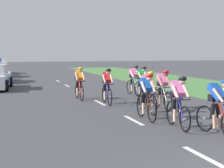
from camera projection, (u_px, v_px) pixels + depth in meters
name	position (u px, v px, depth m)	size (l,w,h in m)	color
grass_verge	(213.00, 88.00, 20.87)	(7.00, 60.00, 0.01)	#4C7F42
lane_markings_centre	(100.00, 103.00, 14.52)	(0.14, 25.60, 0.01)	white
cyclist_lead	(218.00, 106.00, 8.70)	(0.45, 1.72, 1.56)	black
cyclist_second	(178.00, 101.00, 9.53)	(0.45, 1.72, 1.56)	black
cyclist_third	(146.00, 96.00, 10.75)	(0.43, 1.72, 1.56)	black
cyclist_fourth	(148.00, 91.00, 12.00)	(0.42, 1.72, 1.56)	black
cyclist_fifth	(163.00, 89.00, 12.82)	(0.42, 1.72, 1.56)	black
cyclist_sixth	(107.00, 86.00, 14.07)	(0.43, 1.72, 1.56)	black
cyclist_seventh	(142.00, 82.00, 16.08)	(0.42, 1.72, 1.56)	black
cyclist_eighth	(79.00, 83.00, 15.45)	(0.42, 1.72, 1.56)	black
cyclist_ninth	(134.00, 80.00, 17.19)	(0.43, 1.72, 1.56)	black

